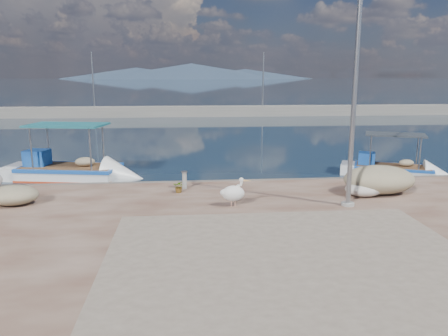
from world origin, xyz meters
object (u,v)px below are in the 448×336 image
pelican (234,193)px  lamp_post (353,108)px  boat_left (69,174)px  boat_right (391,172)px  bollard_near (184,179)px

pelican → lamp_post: size_ratio=0.14×
boat_left → pelican: boat_left is taller
boat_right → pelican: size_ratio=5.17×
pelican → bollard_near: size_ratio=1.45×
boat_left → bollard_near: size_ratio=9.51×
boat_left → lamp_post: (11.01, -7.00, 3.56)m
boat_left → bollard_near: boat_left is taller
pelican → bollard_near: (-1.65, 2.51, -0.09)m
lamp_post → bollard_near: lamp_post is taller
boat_left → boat_right: 15.67m
bollard_near → lamp_post: bearing=-26.4°
boat_left → pelican: (7.14, -6.77, 0.73)m
lamp_post → bollard_near: (-5.53, 2.74, -2.92)m
boat_right → pelican: 10.50m
lamp_post → bollard_near: size_ratio=10.05×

